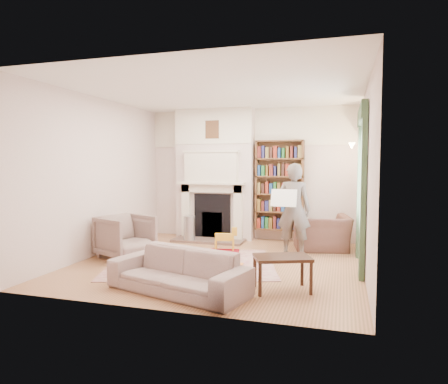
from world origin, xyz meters
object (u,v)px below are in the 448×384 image
(paraffin_heater, at_px, (189,229))
(rocking_horse, at_px, (225,240))
(armchair_left, at_px, (126,237))
(armchair_reading, at_px, (321,233))
(sofa, at_px, (178,271))
(man_reading, at_px, (294,209))
(coffee_table, at_px, (282,273))
(bookcase, at_px, (279,185))

(paraffin_heater, bearing_deg, rocking_horse, -36.54)
(armchair_left, xyz_separation_m, paraffin_heater, (0.56, 1.59, -0.09))
(armchair_left, distance_m, rocking_horse, 1.76)
(armchair_reading, xyz_separation_m, sofa, (-1.60, -3.09, -0.06))
(rocking_horse, bearing_deg, paraffin_heater, 131.77)
(man_reading, bearing_deg, sofa, 67.69)
(sofa, height_order, man_reading, man_reading)
(paraffin_heater, height_order, rocking_horse, paraffin_heater)
(coffee_table, relative_size, paraffin_heater, 1.27)
(armchair_reading, distance_m, man_reading, 0.90)
(sofa, xyz_separation_m, rocking_horse, (-0.08, 2.33, -0.03))
(armchair_reading, height_order, armchair_left, armchair_left)
(armchair_reading, relative_size, man_reading, 0.62)
(bookcase, bearing_deg, coffee_table, -80.45)
(coffee_table, height_order, rocking_horse, rocking_horse)
(armchair_reading, distance_m, paraffin_heater, 2.66)
(man_reading, distance_m, paraffin_heater, 2.34)
(paraffin_heater, relative_size, rocking_horse, 1.03)
(paraffin_heater, xyz_separation_m, rocking_horse, (0.98, -0.72, -0.04))
(armchair_left, xyz_separation_m, sofa, (1.62, -1.47, -0.10))
(bookcase, relative_size, rocking_horse, 3.46)
(sofa, xyz_separation_m, man_reading, (1.15, 2.49, 0.55))
(armchair_left, height_order, coffee_table, armchair_left)
(man_reading, xyz_separation_m, paraffin_heater, (-2.21, 0.56, -0.54))
(armchair_reading, bearing_deg, man_reading, 41.21)
(bookcase, distance_m, sofa, 3.90)
(armchair_reading, height_order, rocking_horse, armchair_reading)
(armchair_left, distance_m, sofa, 2.18)
(bookcase, height_order, armchair_reading, bookcase)
(armchair_left, xyz_separation_m, man_reading, (2.76, 1.03, 0.45))
(armchair_reading, relative_size, rocking_horse, 1.88)
(armchair_left, bearing_deg, rocking_horse, -37.67)
(bookcase, distance_m, paraffin_heater, 2.09)
(armchair_left, height_order, rocking_horse, armchair_left)
(sofa, bearing_deg, armchair_reading, 78.68)
(armchair_reading, bearing_deg, sofa, 50.76)
(armchair_reading, relative_size, paraffin_heater, 1.83)
(paraffin_heater, distance_m, rocking_horse, 1.22)
(bookcase, height_order, armchair_left, bookcase)
(rocking_horse, bearing_deg, coffee_table, -66.49)
(rocking_horse, bearing_deg, armchair_reading, 12.69)
(bookcase, distance_m, rocking_horse, 1.86)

